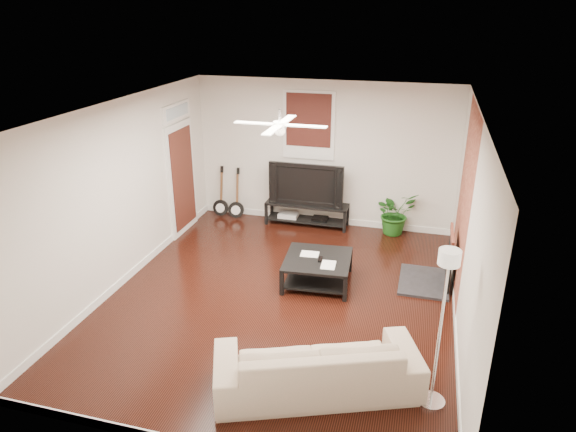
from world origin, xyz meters
name	(u,v)px	position (x,y,z in m)	size (l,w,h in m)	color
room	(280,210)	(0.00, 0.00, 1.40)	(5.01, 6.01, 2.81)	black
brick_accent	(464,202)	(2.49, 1.00, 1.40)	(0.02, 2.20, 2.80)	brown
fireplace	(437,258)	(2.20, 1.00, 0.46)	(0.80, 1.10, 0.92)	black
window_back	(309,125)	(-0.30, 2.97, 1.95)	(1.00, 0.06, 1.30)	black
door_left	(181,168)	(-2.46, 1.90, 1.25)	(0.08, 1.00, 2.50)	white
tv_stand	(307,214)	(-0.26, 2.78, 0.23)	(1.62, 0.43, 0.45)	black
tv	(308,183)	(-0.26, 2.80, 0.87)	(1.45, 0.19, 0.84)	black
coffee_table	(317,270)	(0.43, 0.57, 0.21)	(1.01, 1.01, 0.42)	black
sofa	(317,363)	(0.94, -1.80, 0.33)	(2.29, 0.89, 0.67)	tan
floor_lamp	(440,331)	(2.20, -1.70, 0.93)	(0.31, 0.31, 1.87)	silver
potted_plant	(395,213)	(1.43, 2.82, 0.42)	(0.75, 0.65, 0.83)	#1D5A19
guitar_left	(220,192)	(-2.08, 2.75, 0.52)	(0.32, 0.23, 1.04)	black
guitar_right	(236,194)	(-1.73, 2.72, 0.52)	(0.32, 0.23, 1.04)	black
ceiling_fan	(280,125)	(0.00, 0.00, 2.60)	(1.24, 1.24, 0.32)	white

